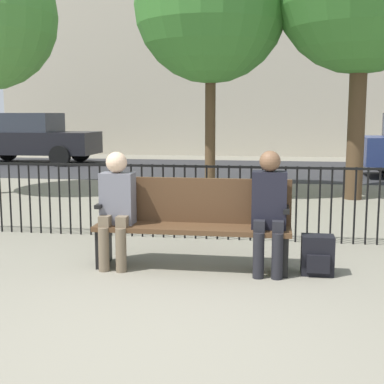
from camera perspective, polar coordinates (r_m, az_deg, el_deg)
The scene contains 9 objects.
ground_plane at distance 3.83m, azimuth -4.52°, elevation -16.13°, with size 80.00×80.00×0.00m, color gray.
park_bench at distance 5.54m, azimuth 0.13°, elevation -2.94°, with size 2.01×0.45×0.92m.
seated_person_0 at distance 5.55m, azimuth -8.06°, elevation -1.15°, with size 0.34×0.39×1.20m.
seated_person_1 at distance 5.32m, azimuth 8.22°, elevation -1.47°, with size 0.34×0.39×1.23m.
backpack at distance 5.48m, azimuth 13.24°, elevation -6.60°, with size 0.32×0.25×0.39m.
fence_railing at distance 6.76m, azimuth 1.59°, elevation -0.40°, with size 9.01×0.03×0.95m.
tree_3 at distance 10.62m, azimuth 2.02°, elevation 19.19°, with size 2.88×2.88×5.04m.
street_surface at distance 15.49m, azimuth 5.70°, elevation 2.41°, with size 24.00×6.00×0.01m.
parked_car_1 at distance 18.10m, azimuth -17.01°, elevation 5.60°, with size 4.20×1.94×1.62m.
Camera 1 is at (0.82, -3.39, 1.58)m, focal length 50.00 mm.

